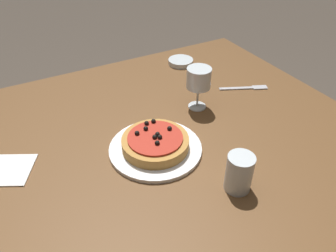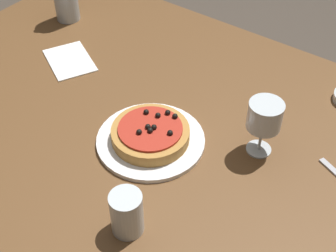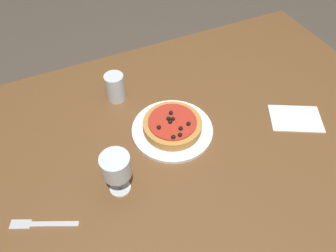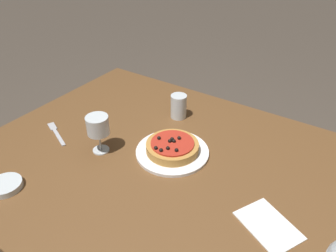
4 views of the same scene
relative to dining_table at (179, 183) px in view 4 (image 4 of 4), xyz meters
The scene contains 8 objects.
dining_table is the anchor object (origin of this frame).
dinner_plate 0.12m from the dining_table, 138.54° to the left, with size 0.27×0.27×0.01m.
pizza 0.13m from the dining_table, 138.75° to the left, with size 0.19×0.19×0.05m.
wine_glass 0.35m from the dining_table, 165.57° to the right, with size 0.08×0.08×0.15m.
water_cup 0.36m from the dining_table, 122.59° to the left, with size 0.07×0.07×0.10m.
side_bowl 0.58m from the dining_table, 136.66° to the right, with size 0.11×0.11×0.02m.
fork 0.54m from the dining_table, behind, with size 0.18×0.09×0.00m.
paper_napkin 0.36m from the dining_table, 11.47° to the right, with size 0.21×0.19×0.00m.
Camera 4 is at (0.45, -0.74, 1.46)m, focal length 35.00 mm.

